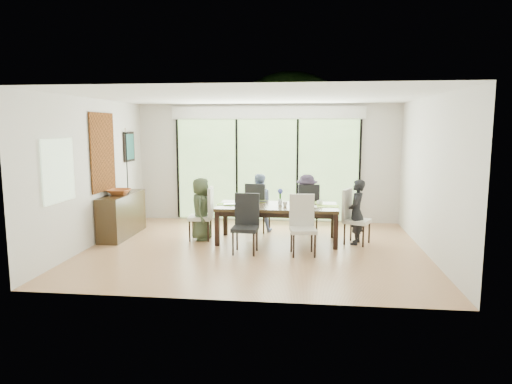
# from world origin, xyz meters

# --- Properties ---
(floor) EXTENTS (6.00, 5.00, 0.01)m
(floor) POSITION_xyz_m (0.00, 0.00, -0.01)
(floor) COLOR #925C3A
(floor) RESTS_ON ground
(ceiling) EXTENTS (6.00, 5.00, 0.01)m
(ceiling) POSITION_xyz_m (0.00, 0.00, 2.71)
(ceiling) COLOR white
(ceiling) RESTS_ON wall_back
(wall_back) EXTENTS (6.00, 0.02, 2.70)m
(wall_back) POSITION_xyz_m (0.00, 2.51, 1.35)
(wall_back) COLOR beige
(wall_back) RESTS_ON floor
(wall_front) EXTENTS (6.00, 0.02, 2.70)m
(wall_front) POSITION_xyz_m (0.00, -2.51, 1.35)
(wall_front) COLOR beige
(wall_front) RESTS_ON floor
(wall_left) EXTENTS (0.02, 5.00, 2.70)m
(wall_left) POSITION_xyz_m (-3.01, 0.00, 1.35)
(wall_left) COLOR beige
(wall_left) RESTS_ON floor
(wall_right) EXTENTS (0.02, 5.00, 2.70)m
(wall_right) POSITION_xyz_m (3.01, 0.00, 1.35)
(wall_right) COLOR silver
(wall_right) RESTS_ON floor
(glass_doors) EXTENTS (4.20, 0.02, 2.30)m
(glass_doors) POSITION_xyz_m (0.00, 2.47, 1.20)
(glass_doors) COLOR #598C3F
(glass_doors) RESTS_ON wall_back
(blinds_header) EXTENTS (4.40, 0.06, 0.28)m
(blinds_header) POSITION_xyz_m (0.00, 2.46, 2.50)
(blinds_header) COLOR white
(blinds_header) RESTS_ON wall_back
(mullion_a) EXTENTS (0.05, 0.04, 2.30)m
(mullion_a) POSITION_xyz_m (-2.10, 2.46, 1.20)
(mullion_a) COLOR black
(mullion_a) RESTS_ON wall_back
(mullion_b) EXTENTS (0.05, 0.04, 2.30)m
(mullion_b) POSITION_xyz_m (-0.70, 2.46, 1.20)
(mullion_b) COLOR black
(mullion_b) RESTS_ON wall_back
(mullion_c) EXTENTS (0.05, 0.04, 2.30)m
(mullion_c) POSITION_xyz_m (0.70, 2.46, 1.20)
(mullion_c) COLOR black
(mullion_c) RESTS_ON wall_back
(mullion_d) EXTENTS (0.05, 0.04, 2.30)m
(mullion_d) POSITION_xyz_m (2.10, 2.46, 1.20)
(mullion_d) COLOR black
(mullion_d) RESTS_ON wall_back
(side_window) EXTENTS (0.02, 0.90, 1.00)m
(side_window) POSITION_xyz_m (-2.97, -1.20, 1.50)
(side_window) COLOR #8CAD7F
(side_window) RESTS_ON wall_left
(deck) EXTENTS (6.00, 1.80, 0.10)m
(deck) POSITION_xyz_m (0.00, 3.40, -0.05)
(deck) COLOR brown
(deck) RESTS_ON ground
(rail_top) EXTENTS (6.00, 0.08, 0.06)m
(rail_top) POSITION_xyz_m (0.00, 4.20, 0.55)
(rail_top) COLOR brown
(rail_top) RESTS_ON deck
(foliage_left) EXTENTS (3.20, 3.20, 3.20)m
(foliage_left) POSITION_xyz_m (-1.80, 5.20, 1.44)
(foliage_left) COLOR #14380F
(foliage_left) RESTS_ON ground
(foliage_mid) EXTENTS (4.00, 4.00, 4.00)m
(foliage_mid) POSITION_xyz_m (0.40, 5.80, 1.80)
(foliage_mid) COLOR #14380F
(foliage_mid) RESTS_ON ground
(foliage_right) EXTENTS (2.80, 2.80, 2.80)m
(foliage_right) POSITION_xyz_m (2.20, 5.00, 1.26)
(foliage_right) COLOR #14380F
(foliage_right) RESTS_ON ground
(foliage_far) EXTENTS (3.60, 3.60, 3.60)m
(foliage_far) POSITION_xyz_m (-0.60, 6.50, 1.62)
(foliage_far) COLOR #14380F
(foliage_far) RESTS_ON ground
(table_top) EXTENTS (2.26, 1.04, 0.06)m
(table_top) POSITION_xyz_m (0.37, 0.56, 0.68)
(table_top) COLOR black
(table_top) RESTS_ON floor
(table_apron) EXTENTS (2.07, 0.85, 0.09)m
(table_apron) POSITION_xyz_m (0.37, 0.56, 0.59)
(table_apron) COLOR black
(table_apron) RESTS_ON floor
(table_leg_fl) EXTENTS (0.08, 0.08, 0.65)m
(table_leg_fl) POSITION_xyz_m (-0.71, 0.13, 0.33)
(table_leg_fl) COLOR black
(table_leg_fl) RESTS_ON floor
(table_leg_fr) EXTENTS (0.08, 0.08, 0.65)m
(table_leg_fr) POSITION_xyz_m (1.45, 0.13, 0.33)
(table_leg_fr) COLOR black
(table_leg_fr) RESTS_ON floor
(table_leg_bl) EXTENTS (0.08, 0.08, 0.65)m
(table_leg_bl) POSITION_xyz_m (-0.71, 0.99, 0.33)
(table_leg_bl) COLOR black
(table_leg_bl) RESTS_ON floor
(table_leg_br) EXTENTS (0.08, 0.08, 0.65)m
(table_leg_br) POSITION_xyz_m (1.45, 0.99, 0.33)
(table_leg_br) COLOR black
(table_leg_br) RESTS_ON floor
(chair_left_end) EXTENTS (0.46, 0.46, 1.04)m
(chair_left_end) POSITION_xyz_m (-1.13, 0.56, 0.52)
(chair_left_end) COLOR silver
(chair_left_end) RESTS_ON floor
(chair_right_end) EXTENTS (0.57, 0.57, 1.04)m
(chair_right_end) POSITION_xyz_m (1.87, 0.56, 0.52)
(chair_right_end) COLOR beige
(chair_right_end) RESTS_ON floor
(chair_far_left) EXTENTS (0.53, 0.53, 1.04)m
(chair_far_left) POSITION_xyz_m (-0.08, 1.41, 0.52)
(chair_far_left) COLOR black
(chair_far_left) RESTS_ON floor
(chair_far_right) EXTENTS (0.52, 0.52, 1.04)m
(chair_far_right) POSITION_xyz_m (0.92, 1.41, 0.52)
(chair_far_right) COLOR black
(chair_far_right) RESTS_ON floor
(chair_near_left) EXTENTS (0.45, 0.45, 1.04)m
(chair_near_left) POSITION_xyz_m (-0.13, -0.31, 0.52)
(chair_near_left) COLOR black
(chair_near_left) RESTS_ON floor
(chair_near_right) EXTENTS (0.49, 0.49, 1.04)m
(chair_near_right) POSITION_xyz_m (0.87, -0.31, 0.52)
(chair_near_right) COLOR beige
(chair_near_right) RESTS_ON floor
(person_left_end) EXTENTS (0.40, 0.60, 1.22)m
(person_left_end) POSITION_xyz_m (-1.11, 0.56, 0.61)
(person_left_end) COLOR #39452E
(person_left_end) RESTS_ON floor
(person_right_end) EXTENTS (0.48, 0.63, 1.22)m
(person_right_end) POSITION_xyz_m (1.85, 0.56, 0.61)
(person_right_end) COLOR black
(person_right_end) RESTS_ON floor
(person_far_left) EXTENTS (0.61, 0.44, 1.22)m
(person_far_left) POSITION_xyz_m (-0.08, 1.39, 0.61)
(person_far_left) COLOR #7C8FB3
(person_far_left) RESTS_ON floor
(person_far_right) EXTENTS (0.61, 0.44, 1.22)m
(person_far_right) POSITION_xyz_m (0.92, 1.39, 0.61)
(person_far_right) COLOR #2A2131
(person_far_right) RESTS_ON floor
(placemat_left) EXTENTS (0.41, 0.30, 0.01)m
(placemat_left) POSITION_xyz_m (-0.58, 0.56, 0.71)
(placemat_left) COLOR #73AB3D
(placemat_left) RESTS_ON table_top
(placemat_right) EXTENTS (0.41, 0.30, 0.01)m
(placemat_right) POSITION_xyz_m (1.32, 0.56, 0.71)
(placemat_right) COLOR #96C044
(placemat_right) RESTS_ON table_top
(placemat_far_l) EXTENTS (0.41, 0.30, 0.01)m
(placemat_far_l) POSITION_xyz_m (-0.08, 0.96, 0.71)
(placemat_far_l) COLOR olive
(placemat_far_l) RESTS_ON table_top
(placemat_far_r) EXTENTS (0.41, 0.30, 0.01)m
(placemat_far_r) POSITION_xyz_m (0.92, 0.96, 0.71)
(placemat_far_r) COLOR #74A33A
(placemat_far_r) RESTS_ON table_top
(placemat_paper) EXTENTS (0.41, 0.30, 0.01)m
(placemat_paper) POSITION_xyz_m (-0.18, 0.26, 0.71)
(placemat_paper) COLOR white
(placemat_paper) RESTS_ON table_top
(tablet_far_l) EXTENTS (0.25, 0.17, 0.01)m
(tablet_far_l) POSITION_xyz_m (0.02, 0.91, 0.72)
(tablet_far_l) COLOR black
(tablet_far_l) RESTS_ON table_top
(tablet_far_r) EXTENTS (0.23, 0.16, 0.01)m
(tablet_far_r) POSITION_xyz_m (0.87, 0.91, 0.72)
(tablet_far_r) COLOR black
(tablet_far_r) RESTS_ON table_top
(papers) EXTENTS (0.28, 0.21, 0.00)m
(papers) POSITION_xyz_m (1.07, 0.51, 0.71)
(papers) COLOR white
(papers) RESTS_ON table_top
(platter_base) EXTENTS (0.25, 0.25, 0.02)m
(platter_base) POSITION_xyz_m (-0.18, 0.26, 0.72)
(platter_base) COLOR white
(platter_base) RESTS_ON table_top
(platter_snacks) EXTENTS (0.19, 0.19, 0.01)m
(platter_snacks) POSITION_xyz_m (-0.18, 0.26, 0.74)
(platter_snacks) COLOR orange
(platter_snacks) RESTS_ON table_top
(vase) EXTENTS (0.08, 0.08, 0.11)m
(vase) POSITION_xyz_m (0.42, 0.61, 0.76)
(vase) COLOR silver
(vase) RESTS_ON table_top
(hyacinth_stems) EXTENTS (0.04, 0.04, 0.15)m
(hyacinth_stems) POSITION_xyz_m (0.42, 0.61, 0.88)
(hyacinth_stems) COLOR #337226
(hyacinth_stems) RESTS_ON table_top
(hyacinth_blooms) EXTENTS (0.10, 0.10, 0.10)m
(hyacinth_blooms) POSITION_xyz_m (0.42, 0.61, 0.97)
(hyacinth_blooms) COLOR #454EAD
(hyacinth_blooms) RESTS_ON table_top
(laptop) EXTENTS (0.35, 0.27, 0.02)m
(laptop) POSITION_xyz_m (-0.48, 0.46, 0.72)
(laptop) COLOR silver
(laptop) RESTS_ON table_top
(cup_a) EXTENTS (0.14, 0.14, 0.09)m
(cup_a) POSITION_xyz_m (-0.33, 0.71, 0.75)
(cup_a) COLOR white
(cup_a) RESTS_ON table_top
(cup_b) EXTENTS (0.12, 0.12, 0.09)m
(cup_b) POSITION_xyz_m (0.52, 0.46, 0.75)
(cup_b) COLOR white
(cup_b) RESTS_ON table_top
(cup_c) EXTENTS (0.12, 0.12, 0.09)m
(cup_c) POSITION_xyz_m (1.17, 0.66, 0.75)
(cup_c) COLOR white
(cup_c) RESTS_ON table_top
(book) EXTENTS (0.21, 0.25, 0.02)m
(book) POSITION_xyz_m (0.62, 0.61, 0.72)
(book) COLOR white
(book) RESTS_ON table_top
(sideboard) EXTENTS (0.43, 1.52, 0.85)m
(sideboard) POSITION_xyz_m (-2.76, 0.68, 0.43)
(sideboard) COLOR black
(sideboard) RESTS_ON floor
(bowl) EXTENTS (0.45, 0.45, 0.11)m
(bowl) POSITION_xyz_m (-2.76, 0.58, 0.91)
(bowl) COLOR #954820
(bowl) RESTS_ON sideboard
(candlestick_base) EXTENTS (0.09, 0.09, 0.04)m
(candlestick_base) POSITION_xyz_m (-2.76, 1.03, 0.87)
(candlestick_base) COLOR black
(candlestick_base) RESTS_ON sideboard
(candlestick_shaft) EXTENTS (0.02, 0.02, 1.19)m
(candlestick_shaft) POSITION_xyz_m (-2.76, 1.03, 1.47)
(candlestick_shaft) COLOR black
(candlestick_shaft) RESTS_ON sideboard
(candlestick_pan) EXTENTS (0.09, 0.09, 0.03)m
(candlestick_pan) POSITION_xyz_m (-2.76, 1.03, 2.06)
(candlestick_pan) COLOR black
(candlestick_pan) RESTS_ON sideboard
(candle) EXTENTS (0.03, 0.03, 0.09)m
(candle) POSITION_xyz_m (-2.76, 1.03, 2.11)
(candle) COLOR silver
(candle) RESTS_ON sideboard
(tapestry) EXTENTS (0.02, 1.00, 1.50)m
(tapestry) POSITION_xyz_m (-2.97, 0.40, 1.70)
(tapestry) COLOR brown
(tapestry) RESTS_ON wall_left
(art_frame) EXTENTS (0.03, 0.55, 0.65)m
(art_frame) POSITION_xyz_m (-2.97, 1.70, 1.75)
(art_frame) COLOR black
(art_frame) RESTS_ON wall_left
(art_canvas) EXTENTS (0.01, 0.45, 0.55)m
(art_canvas) POSITION_xyz_m (-2.95, 1.70, 1.75)
(art_canvas) COLOR #174A46
(art_canvas) RESTS_ON wall_left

